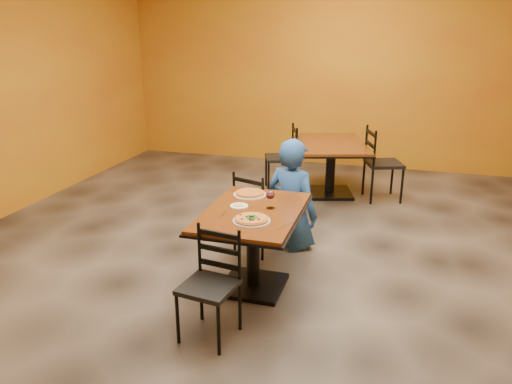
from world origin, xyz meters
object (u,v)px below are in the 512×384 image
(chair_main_far, at_px, (258,211))
(side_plate, at_px, (239,206))
(diner, at_px, (292,193))
(plate_far, at_px, (250,194))
(chair_second_left, at_px, (281,158))
(chair_second_right, at_px, (384,164))
(plate_main, at_px, (252,221))
(pizza_main, at_px, (252,219))
(table_main, at_px, (253,231))
(chair_main_near, at_px, (209,287))
(pizza_far, at_px, (250,193))
(table_second, at_px, (331,156))
(wine_glass, at_px, (270,198))

(chair_main_far, distance_m, side_plate, 0.79)
(side_plate, bearing_deg, diner, 73.74)
(plate_far, bearing_deg, chair_second_left, 96.74)
(chair_second_right, height_order, plate_main, chair_second_right)
(diner, relative_size, pizza_main, 4.17)
(table_main, relative_size, side_plate, 7.69)
(table_main, xyz_separation_m, pizza_main, (0.06, -0.24, 0.21))
(diner, bearing_deg, plate_main, 106.26)
(chair_main_far, distance_m, plate_far, 0.51)
(chair_main_near, height_order, diner, diner)
(chair_main_near, bearing_deg, pizza_main, 81.74)
(plate_main, xyz_separation_m, pizza_main, (0.00, 0.00, 0.02))
(chair_second_left, bearing_deg, chair_main_far, -13.34)
(table_main, relative_size, chair_second_left, 1.29)
(chair_second_left, bearing_deg, pizza_main, -11.32)
(chair_main_near, bearing_deg, pizza_far, 100.02)
(chair_main_near, distance_m, side_plate, 0.93)
(chair_second_left, bearing_deg, pizza_far, -13.76)
(chair_second_left, distance_m, pizza_main, 3.14)
(table_main, xyz_separation_m, chair_main_near, (-0.10, -0.81, -0.13))
(table_main, height_order, chair_main_near, chair_main_near)
(chair_main_near, xyz_separation_m, pizza_main, (0.16, 0.57, 0.35))
(chair_main_far, bearing_deg, chair_main_near, 111.98)
(chair_main_near, bearing_deg, side_plate, 100.74)
(table_second, bearing_deg, pizza_main, -94.09)
(side_plate, bearing_deg, table_second, 81.27)
(chair_main_near, distance_m, wine_glass, 1.02)
(chair_main_far, bearing_deg, pizza_main, 122.37)
(table_main, distance_m, plate_main, 0.32)
(plate_main, bearing_deg, chair_main_near, -106.09)
(chair_second_left, height_order, pizza_far, chair_second_left)
(chair_main_near, xyz_separation_m, diner, (0.23, 1.82, 0.17))
(plate_main, distance_m, pizza_main, 0.02)
(side_plate, bearing_deg, chair_main_near, -87.10)
(table_second, bearing_deg, chair_main_far, -102.62)
(chair_main_far, bearing_deg, diner, -124.98)
(pizza_main, bearing_deg, table_main, 104.15)
(chair_main_near, distance_m, pizza_main, 0.68)
(chair_main_near, distance_m, chair_second_left, 3.66)
(plate_far, xyz_separation_m, side_plate, (0.00, -0.33, 0.00))
(table_second, height_order, chair_main_near, chair_main_near)
(pizza_main, height_order, wine_glass, wine_glass)
(table_second, distance_m, chair_second_right, 0.72)
(table_main, height_order, pizza_main, pizza_main)
(chair_second_right, bearing_deg, table_main, 140.70)
(pizza_main, bearing_deg, diner, 86.80)
(chair_main_near, height_order, chair_second_right, chair_second_right)
(chair_main_far, distance_m, diner, 0.41)
(wine_glass, bearing_deg, chair_second_left, 101.67)
(table_main, distance_m, chair_second_left, 2.87)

